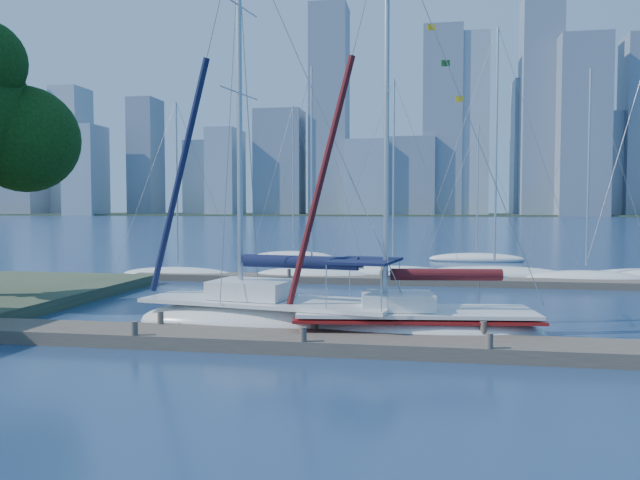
# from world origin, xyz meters

# --- Properties ---
(ground) EXTENTS (700.00, 700.00, 0.00)m
(ground) POSITION_xyz_m (0.00, 0.00, 0.00)
(ground) COLOR navy
(ground) RESTS_ON ground
(near_dock) EXTENTS (26.00, 2.00, 0.40)m
(near_dock) POSITION_xyz_m (0.00, 0.00, 0.20)
(near_dock) COLOR #4A4036
(near_dock) RESTS_ON ground
(far_dock) EXTENTS (30.00, 1.80, 0.36)m
(far_dock) POSITION_xyz_m (2.00, 16.00, 0.18)
(far_dock) COLOR #4A4036
(far_dock) RESTS_ON ground
(far_shore) EXTENTS (800.00, 100.00, 1.50)m
(far_shore) POSITION_xyz_m (0.00, 320.00, 0.00)
(far_shore) COLOR #38472D
(far_shore) RESTS_ON ground
(sailboat_navy) EXTENTS (9.46, 4.52, 14.14)m
(sailboat_navy) POSITION_xyz_m (-1.78, 2.28, 1.05)
(sailboat_navy) COLOR silver
(sailboat_navy) RESTS_ON ground
(sailboat_maroon) EXTENTS (8.14, 3.54, 13.53)m
(sailboat_maroon) POSITION_xyz_m (2.99, 1.84, 1.11)
(sailboat_maroon) COLOR silver
(sailboat_maroon) RESTS_ON ground
(bg_boat_0) EXTENTS (7.02, 4.46, 10.47)m
(bg_boat_0) POSITION_xyz_m (-10.95, 16.60, 0.21)
(bg_boat_0) COLOR silver
(bg_boat_0) RESTS_ON ground
(bg_boat_1) EXTENTS (7.00, 4.63, 12.26)m
(bg_boat_1) POSITION_xyz_m (-3.05, 16.77, 0.26)
(bg_boat_1) COLOR silver
(bg_boat_1) RESTS_ON ground
(bg_boat_2) EXTENTS (8.00, 3.57, 11.82)m
(bg_boat_2) POSITION_xyz_m (1.40, 18.90, 0.24)
(bg_boat_2) COLOR silver
(bg_boat_2) RESTS_ON ground
(bg_boat_3) EXTENTS (8.96, 2.68, 14.50)m
(bg_boat_3) POSITION_xyz_m (7.13, 18.63, 0.28)
(bg_boat_3) COLOR silver
(bg_boat_3) RESTS_ON ground
(bg_boat_4) EXTENTS (6.77, 4.27, 11.79)m
(bg_boat_4) POSITION_xyz_m (11.81, 17.65, 0.25)
(bg_boat_4) COLOR silver
(bg_boat_4) RESTS_ON ground
(bg_boat_6) EXTENTS (6.71, 4.24, 12.38)m
(bg_boat_6) POSITION_xyz_m (-7.07, 30.48, 0.24)
(bg_boat_6) COLOR silver
(bg_boat_6) RESTS_ON ground
(bg_boat_7) EXTENTS (7.29, 2.51, 10.69)m
(bg_boat_7) POSITION_xyz_m (7.11, 31.03, 0.22)
(bg_boat_7) COLOR silver
(bg_boat_7) RESTS_ON ground
(skyline) EXTENTS (503.97, 51.31, 102.99)m
(skyline) POSITION_xyz_m (14.05, 290.32, 34.56)
(skyline) COLOR gray
(skyline) RESTS_ON ground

